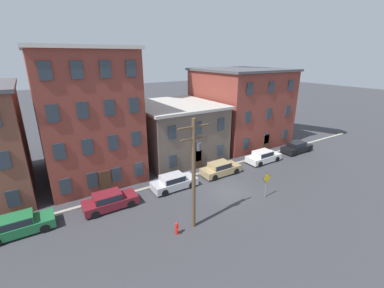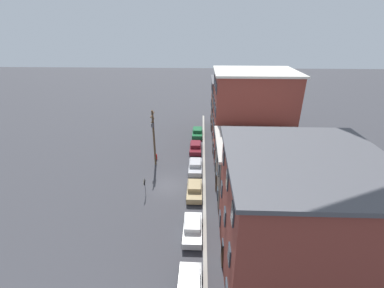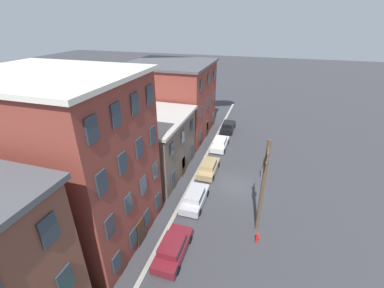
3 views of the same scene
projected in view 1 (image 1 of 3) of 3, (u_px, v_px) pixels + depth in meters
The scene contains 14 objects.
ground_plane at pixel (228, 191), 24.32m from camera, with size 200.00×200.00×0.00m, color #38383D.
kerb_strip at pixel (201, 173), 27.89m from camera, with size 56.00×0.36×0.16m, color #9E998E.
apartment_midblock at pixel (85, 114), 26.51m from camera, with size 9.27×11.65×13.02m.
apartment_far at pixel (175, 130), 32.40m from camera, with size 10.01×10.82×6.65m.
apartment_annex at pixel (240, 106), 37.63m from camera, with size 11.65×11.54×10.49m.
car_green at pixel (19, 224), 18.37m from camera, with size 4.40×1.92×1.43m.
car_maroon at pixel (109, 200), 21.43m from camera, with size 4.40×1.92×1.43m.
car_silver at pixel (174, 181), 24.63m from camera, with size 4.40×1.92×1.43m.
car_tan at pixel (220, 168), 27.56m from camera, with size 4.40×1.92×1.43m.
car_white at pixel (263, 156), 30.83m from camera, with size 4.40×1.92×1.43m.
car_black at pixel (297, 147), 33.99m from camera, with size 4.40×1.92×1.43m.
caution_sign at pixel (267, 181), 22.79m from camera, with size 1.00×0.08×2.43m.
utility_pole at pixel (194, 169), 17.86m from camera, with size 2.40×0.44×8.35m.
fire_hydrant at pixel (177, 228), 18.36m from camera, with size 0.24×0.34×0.96m.
Camera 1 is at (-14.36, -16.40, 12.17)m, focal length 24.00 mm.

